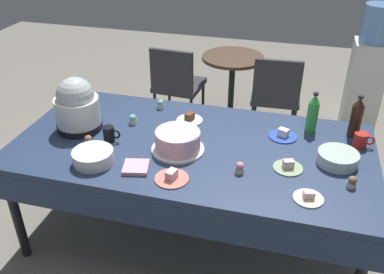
{
  "coord_description": "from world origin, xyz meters",
  "views": [
    {
      "loc": [
        0.57,
        -2.11,
        2.1
      ],
      "look_at": [
        0.0,
        0.0,
        0.8
      ],
      "focal_mm": 38.91,
      "sensor_mm": 36.0,
      "label": 1
    }
  ],
  "objects_px": {
    "dessert_plate_cobalt": "(283,135)",
    "coffee_mug_black": "(109,134)",
    "dessert_plate_white": "(190,119)",
    "dessert_plate_cream": "(308,197)",
    "soda_bottle_lime_soda": "(313,113)",
    "cupcake_berry": "(88,141)",
    "glass_salad_bowl": "(338,158)",
    "ceramic_snack_bowl": "(93,157)",
    "potluck_table": "(192,152)",
    "cupcake_vanilla": "(352,182)",
    "maroon_chair_left": "(177,82)",
    "dessert_plate_sage": "(288,167)",
    "round_cafe_table": "(232,78)",
    "cupcake_lemon": "(240,168)",
    "cupcake_cocoa": "(92,98)",
    "coffee_mug_red": "(361,140)",
    "maroon_chair_right": "(276,93)",
    "soda_bottle_cola": "(356,118)",
    "dessert_plate_coral": "(172,177)",
    "water_cooler": "(367,74)",
    "slow_cooker": "(77,106)",
    "cupcake_rose": "(160,104)",
    "cupcake_mint": "(133,119)",
    "frosted_layer_cake": "(178,141)"
  },
  "relations": [
    {
      "from": "soda_bottle_lime_soda",
      "to": "coffee_mug_red",
      "type": "relative_size",
      "value": 2.17
    },
    {
      "from": "dessert_plate_coral",
      "to": "water_cooler",
      "type": "relative_size",
      "value": 0.15
    },
    {
      "from": "cupcake_vanilla",
      "to": "maroon_chair_left",
      "type": "distance_m",
      "value": 2.25
    },
    {
      "from": "glass_salad_bowl",
      "to": "dessert_plate_coral",
      "type": "height_order",
      "value": "glass_salad_bowl"
    },
    {
      "from": "frosted_layer_cake",
      "to": "dessert_plate_sage",
      "type": "xyz_separation_m",
      "value": [
        0.65,
        -0.02,
        -0.05
      ]
    },
    {
      "from": "ceramic_snack_bowl",
      "to": "cupcake_vanilla",
      "type": "distance_m",
      "value": 1.42
    },
    {
      "from": "cupcake_vanilla",
      "to": "coffee_mug_black",
      "type": "distance_m",
      "value": 1.43
    },
    {
      "from": "cupcake_vanilla",
      "to": "soda_bottle_cola",
      "type": "distance_m",
      "value": 0.57
    },
    {
      "from": "soda_bottle_lime_soda",
      "to": "cupcake_lemon",
      "type": "bearing_deg",
      "value": -121.96
    },
    {
      "from": "dessert_plate_cobalt",
      "to": "cupcake_rose",
      "type": "xyz_separation_m",
      "value": [
        -0.88,
        0.18,
        0.02
      ]
    },
    {
      "from": "cupcake_lemon",
      "to": "coffee_mug_black",
      "type": "distance_m",
      "value": 0.85
    },
    {
      "from": "glass_salad_bowl",
      "to": "ceramic_snack_bowl",
      "type": "height_order",
      "value": "ceramic_snack_bowl"
    },
    {
      "from": "cupcake_cocoa",
      "to": "cupcake_berry",
      "type": "distance_m",
      "value": 0.61
    },
    {
      "from": "cupcake_berry",
      "to": "coffee_mug_red",
      "type": "xyz_separation_m",
      "value": [
        1.6,
        0.42,
        0.01
      ]
    },
    {
      "from": "dessert_plate_white",
      "to": "dessert_plate_cream",
      "type": "xyz_separation_m",
      "value": [
        0.8,
        -0.65,
        -0.0
      ]
    },
    {
      "from": "ceramic_snack_bowl",
      "to": "maroon_chair_right",
      "type": "xyz_separation_m",
      "value": [
        0.9,
        1.82,
        -0.3
      ]
    },
    {
      "from": "dessert_plate_coral",
      "to": "cupcake_berry",
      "type": "xyz_separation_m",
      "value": [
        -0.6,
        0.2,
        0.02
      ]
    },
    {
      "from": "cupcake_berry",
      "to": "potluck_table",
      "type": "bearing_deg",
      "value": 16.3
    },
    {
      "from": "cupcake_mint",
      "to": "coffee_mug_red",
      "type": "xyz_separation_m",
      "value": [
        1.45,
        0.09,
        0.01
      ]
    },
    {
      "from": "dessert_plate_cream",
      "to": "cupcake_lemon",
      "type": "xyz_separation_m",
      "value": [
        -0.38,
        0.14,
        0.02
      ]
    },
    {
      "from": "dessert_plate_cobalt",
      "to": "coffee_mug_black",
      "type": "distance_m",
      "value": 1.09
    },
    {
      "from": "soda_bottle_cola",
      "to": "maroon_chair_right",
      "type": "distance_m",
      "value": 1.3
    },
    {
      "from": "dessert_plate_cobalt",
      "to": "cupcake_cocoa",
      "type": "xyz_separation_m",
      "value": [
        -1.4,
        0.14,
        0.02
      ]
    },
    {
      "from": "dessert_plate_white",
      "to": "maroon_chair_right",
      "type": "bearing_deg",
      "value": 67.25
    },
    {
      "from": "dessert_plate_cobalt",
      "to": "cupcake_vanilla",
      "type": "relative_size",
      "value": 2.66
    },
    {
      "from": "soda_bottle_lime_soda",
      "to": "cupcake_berry",
      "type": "bearing_deg",
      "value": -157.5
    },
    {
      "from": "round_cafe_table",
      "to": "cupcake_cocoa",
      "type": "bearing_deg",
      "value": -121.63
    },
    {
      "from": "slow_cooker",
      "to": "cupcake_rose",
      "type": "xyz_separation_m",
      "value": [
        0.42,
        0.41,
        -0.13
      ]
    },
    {
      "from": "potluck_table",
      "to": "coffee_mug_black",
      "type": "xyz_separation_m",
      "value": [
        -0.5,
        -0.1,
        0.11
      ]
    },
    {
      "from": "maroon_chair_left",
      "to": "cupcake_vanilla",
      "type": "bearing_deg",
      "value": -48.52
    },
    {
      "from": "dessert_plate_sage",
      "to": "dessert_plate_coral",
      "type": "relative_size",
      "value": 0.89
    },
    {
      "from": "dessert_plate_white",
      "to": "cupcake_mint",
      "type": "height_order",
      "value": "cupcake_mint"
    },
    {
      "from": "cupcake_lemon",
      "to": "dessert_plate_white",
      "type": "bearing_deg",
      "value": 129.99
    },
    {
      "from": "dessert_plate_sage",
      "to": "round_cafe_table",
      "type": "height_order",
      "value": "dessert_plate_sage"
    },
    {
      "from": "potluck_table",
      "to": "cupcake_vanilla",
      "type": "bearing_deg",
      "value": -12.11
    },
    {
      "from": "cupcake_mint",
      "to": "cupcake_lemon",
      "type": "distance_m",
      "value": 0.87
    },
    {
      "from": "dessert_plate_cobalt",
      "to": "water_cooler",
      "type": "height_order",
      "value": "water_cooler"
    },
    {
      "from": "dessert_plate_sage",
      "to": "soda_bottle_cola",
      "type": "xyz_separation_m",
      "value": [
        0.37,
        0.48,
        0.12
      ]
    },
    {
      "from": "dessert_plate_sage",
      "to": "round_cafe_table",
      "type": "xyz_separation_m",
      "value": [
        -0.64,
        1.81,
        -0.27
      ]
    },
    {
      "from": "potluck_table",
      "to": "round_cafe_table",
      "type": "distance_m",
      "value": 1.71
    },
    {
      "from": "coffee_mug_red",
      "to": "soda_bottle_lime_soda",
      "type": "bearing_deg",
      "value": 157.29
    },
    {
      "from": "potluck_table",
      "to": "cupcake_lemon",
      "type": "relative_size",
      "value": 32.59
    },
    {
      "from": "slow_cooker",
      "to": "cupcake_vanilla",
      "type": "xyz_separation_m",
      "value": [
        1.69,
        -0.2,
        -0.13
      ]
    },
    {
      "from": "dessert_plate_cream",
      "to": "coffee_mug_black",
      "type": "height_order",
      "value": "coffee_mug_black"
    },
    {
      "from": "coffee_mug_red",
      "to": "maroon_chair_right",
      "type": "xyz_separation_m",
      "value": [
        -0.59,
        1.24,
        -0.31
      ]
    },
    {
      "from": "dessert_plate_cobalt",
      "to": "cupcake_mint",
      "type": "distance_m",
      "value": 0.99
    },
    {
      "from": "cupcake_lemon",
      "to": "cupcake_vanilla",
      "type": "bearing_deg",
      "value": 2.44
    },
    {
      "from": "soda_bottle_lime_soda",
      "to": "maroon_chair_left",
      "type": "relative_size",
      "value": 0.32
    },
    {
      "from": "dessert_plate_white",
      "to": "maroon_chair_left",
      "type": "xyz_separation_m",
      "value": [
        -0.46,
        1.19,
        -0.27
      ]
    },
    {
      "from": "cupcake_vanilla",
      "to": "maroon_chair_left",
      "type": "relative_size",
      "value": 0.08
    }
  ]
}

